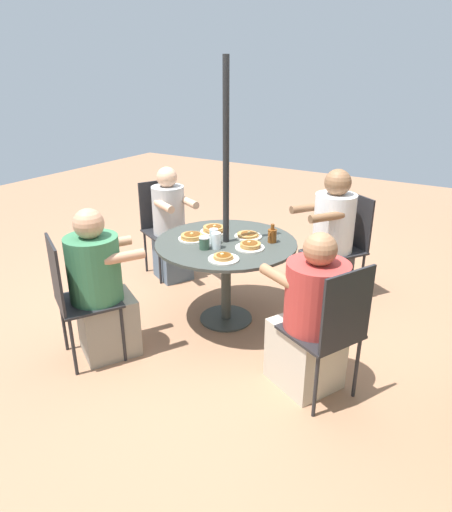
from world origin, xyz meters
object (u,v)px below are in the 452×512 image
patio_chair_east (331,327)px  pancake_plate_d (192,237)px  diner_east (311,321)px  pancake_plate_b (223,258)px  pancake_plate_c (248,235)px  pancake_plate_a (214,230)px  patio_chair_west (163,222)px  diner_west (170,228)px  diner_north (101,292)px  syrup_bottle (272,235)px  patio_table (226,254)px  pancake_plate_e (250,246)px  drinking_glass_b (216,240)px  coffee_cup (204,243)px  diner_south (330,241)px  drinking_glass_a (214,236)px  patio_chair_north (75,294)px  patio_chair_south (346,240)px

patio_chair_east → pancake_plate_d: (-0.41, -1.33, 0.19)m
diner_east → pancake_plate_b: (-0.11, -0.73, 0.23)m
pancake_plate_c → pancake_plate_b: bearing=9.0°
pancake_plate_a → pancake_plate_d: size_ratio=1.00×
patio_chair_west → diner_west: (0.08, 0.16, -0.01)m
diner_north → syrup_bottle: size_ratio=7.52×
patio_table → pancake_plate_b: 0.40m
pancake_plate_e → drinking_glass_b: size_ratio=1.82×
patio_table → patio_chair_west: patio_chair_west is taller
syrup_bottle → patio_chair_east: bearing=47.3°
patio_table → coffee_cup: 0.28m
pancake_plate_d → drinking_glass_b: drinking_glass_b is taller
coffee_cup → diner_north: bearing=-34.2°
patio_chair_west → drinking_glass_b: 1.30m
diner_south → diner_west: (0.40, -1.49, -0.03)m
diner_north → pancake_plate_b: bearing=68.7°
pancake_plate_a → pancake_plate_d: 0.25m
patio_chair_east → coffee_cup: size_ratio=9.85×
diner_north → diner_west: 1.39m
pancake_plate_b → patio_chair_west: bearing=-123.9°
diner_west → drinking_glass_b: diner_west is taller
patio_chair_east → drinking_glass_a: (-0.43, -1.13, 0.23)m
pancake_plate_b → pancake_plate_e: 0.30m
patio_chair_east → pancake_plate_d: patio_chair_east is taller
patio_chair_east → diner_west: bearing=90.1°
pancake_plate_b → drinking_glass_a: 0.34m
diner_west → coffee_cup: size_ratio=11.75×
patio_chair_east → pancake_plate_b: (-0.19, -0.89, 0.19)m
patio_table → patio_chair_east: patio_chair_east is taller
patio_chair_west → pancake_plate_e: (0.55, 1.31, 0.19)m
patio_chair_west → pancake_plate_d: 1.05m
diner_north → pancake_plate_c: size_ratio=5.01×
pancake_plate_c → diner_north: bearing=-29.5°
pancake_plate_a → pancake_plate_e: bearing=69.2°
pancake_plate_b → patio_chair_north: bearing=-47.4°
diner_north → pancake_plate_d: 0.85m
pancake_plate_e → patio_chair_west: bearing=-112.8°
pancake_plate_c → patio_chair_west: bearing=-106.0°
pancake_plate_a → syrup_bottle: (-0.04, 0.52, 0.03)m
patio_chair_east → patio_chair_west: 2.39m
diner_north → patio_chair_west: bearing=141.8°
pancake_plate_b → drinking_glass_a: size_ratio=1.88×
patio_chair_west → drinking_glass_a: (0.61, 1.02, 0.23)m
pancake_plate_b → pancake_plate_e: size_ratio=1.00×
pancake_plate_c → pancake_plate_e: 0.25m
diner_west → drinking_glass_a: (0.53, 0.86, 0.25)m
drinking_glass_a → diner_north: bearing=-29.2°
diner_east → drinking_glass_a: size_ratio=9.17×
patio_chair_west → patio_chair_north: bearing=43.0°
drinking_glass_a → patio_chair_south: bearing=146.2°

